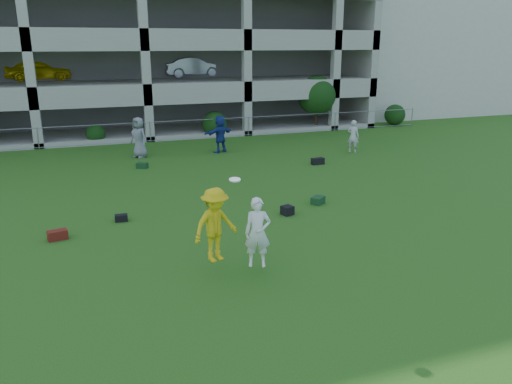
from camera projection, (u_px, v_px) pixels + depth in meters
name	position (u px, v px, depth m)	size (l,w,h in m)	color
ground	(266.00, 286.00, 11.84)	(100.00, 100.00, 0.00)	#235114
stucco_building	(401.00, 49.00, 43.05)	(16.00, 14.00, 10.00)	beige
bystander_c	(139.00, 137.00, 24.87)	(0.98, 0.64, 2.01)	gray
bystander_d	(220.00, 134.00, 26.02)	(1.80, 0.57, 1.94)	navy
bystander_e	(353.00, 136.00, 26.01)	(0.62, 0.41, 1.71)	silver
bag_red_a	(58.00, 235.00, 14.59)	(0.55, 0.30, 0.28)	#54130E
bag_black_b	(121.00, 218.00, 16.10)	(0.40, 0.25, 0.22)	black
bag_green_c	(318.00, 200.00, 17.83)	(0.50, 0.35, 0.26)	#13361F
crate_d	(287.00, 210.00, 16.70)	(0.35, 0.35, 0.30)	black
bag_black_e	(318.00, 161.00, 23.64)	(0.60, 0.30, 0.30)	black
bag_green_g	(142.00, 166.00, 22.90)	(0.50, 0.30, 0.25)	#173A15
frisbee_contest	(225.00, 227.00, 12.10)	(2.05, 1.09, 2.31)	yellow
parking_garage	(128.00, 36.00, 35.11)	(30.00, 14.00, 12.00)	#9E998C
fence	(150.00, 132.00, 28.81)	(36.06, 0.06, 1.20)	gray
shrub_row	(223.00, 111.00, 30.66)	(34.38, 2.52, 3.50)	#163D11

